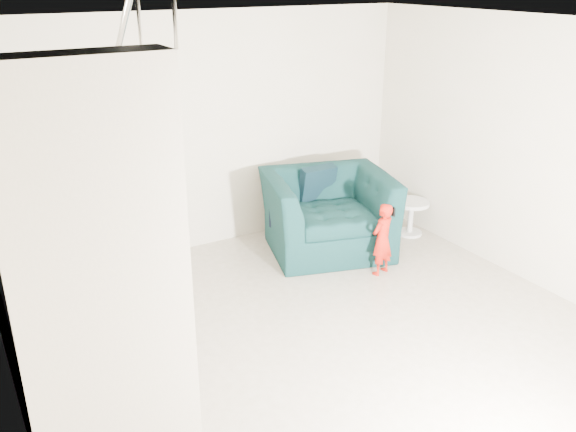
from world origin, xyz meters
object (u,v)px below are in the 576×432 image
object	(u,v)px
armchair	(328,213)
side_table	(411,212)
staircase	(76,289)
toddler	(382,239)

from	to	relation	value
armchair	side_table	size ratio (longest dim) A/B	3.20
side_table	staircase	xyz separation A→B (m)	(-4.23, -1.18, 0.65)
armchair	toddler	distance (m)	0.84
armchair	side_table	bearing A→B (deg)	8.40
armchair	toddler	size ratio (longest dim) A/B	1.74
toddler	staircase	distance (m)	3.33
armchair	toddler	bearing A→B (deg)	-63.22
armchair	staircase	world-z (taller)	staircase
armchair	side_table	distance (m)	1.16
side_table	armchair	bearing A→B (deg)	172.17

